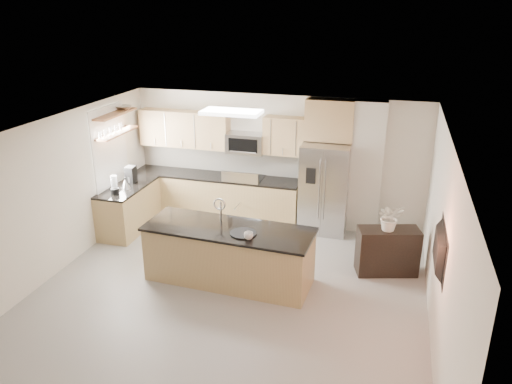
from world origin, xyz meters
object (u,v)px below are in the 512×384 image
(cup, at_px, (249,236))
(coffee_maker, at_px, (131,175))
(island, at_px, (229,254))
(platter, at_px, (243,233))
(bowl, at_px, (124,107))
(refrigerator, at_px, (325,188))
(kettle, at_px, (125,184))
(range, at_px, (244,199))
(flower_vase, at_px, (391,210))
(credenza, at_px, (387,251))
(blender, at_px, (114,186))
(television, at_px, (435,249))
(microwave, at_px, (246,143))

(cup, relative_size, coffee_maker, 0.43)
(island, bearing_deg, cup, -31.86)
(platter, xyz_separation_m, bowl, (-3.02, 1.93, 1.44))
(refrigerator, distance_m, cup, 2.76)
(refrigerator, bearing_deg, kettle, -162.58)
(range, distance_m, island, 2.45)
(bowl, distance_m, flower_vase, 5.40)
(cup, relative_size, flower_vase, 0.20)
(refrigerator, bearing_deg, credenza, -47.54)
(island, height_order, blender, island)
(coffee_maker, bearing_deg, refrigerator, 12.20)
(range, distance_m, flower_vase, 3.35)
(bowl, bearing_deg, island, -33.12)
(range, bearing_deg, blender, -144.04)
(blender, relative_size, flower_vase, 0.52)
(refrigerator, distance_m, television, 3.62)
(credenza, xyz_separation_m, kettle, (-4.97, 0.25, 0.62))
(refrigerator, relative_size, television, 1.65)
(refrigerator, bearing_deg, microwave, 174.14)
(blender, bearing_deg, television, -16.13)
(range, height_order, island, island)
(bowl, bearing_deg, microwave, 18.35)
(platter, bearing_deg, kettle, 154.29)
(refrigerator, height_order, platter, refrigerator)
(microwave, xyz_separation_m, platter, (0.77, -2.67, -0.68))
(platter, xyz_separation_m, kettle, (-2.79, 1.35, 0.07))
(blender, xyz_separation_m, flower_vase, (5.01, 0.03, 0.07))
(range, bearing_deg, microwave, 90.00)
(microwave, bearing_deg, television, -42.75)
(credenza, height_order, kettle, kettle)
(blender, height_order, television, television)
(island, bearing_deg, coffee_maker, 151.99)
(refrigerator, xyz_separation_m, blender, (-3.73, -1.46, 0.19))
(range, xyz_separation_m, microwave, (0.00, 0.12, 1.16))
(refrigerator, bearing_deg, television, -58.96)
(platter, bearing_deg, bowl, 147.48)
(kettle, bearing_deg, bowl, 111.21)
(refrigerator, xyz_separation_m, cup, (-0.76, -2.65, 0.10))
(microwave, bearing_deg, platter, -73.93)
(microwave, bearing_deg, bowl, -161.65)
(kettle, bearing_deg, microwave, 33.22)
(range, distance_m, bowl, 3.02)
(coffee_maker, bearing_deg, bowl, 123.33)
(blender, relative_size, kettle, 1.59)
(range, xyz_separation_m, bowl, (-2.25, -0.62, 1.91))
(refrigerator, relative_size, cup, 12.55)
(credenza, xyz_separation_m, platter, (-2.18, -1.10, 0.55))
(credenza, xyz_separation_m, cup, (-2.05, -1.24, 0.59))
(refrigerator, bearing_deg, coffee_maker, -167.80)
(island, height_order, television, television)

